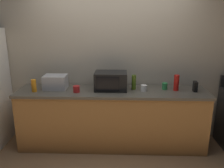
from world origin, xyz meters
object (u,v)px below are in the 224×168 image
Objects in this scene: toaster_oven at (55,82)px; mug_green at (165,86)px; mug_red at (76,89)px; microwave at (111,81)px; bottle_hot_sauce at (176,83)px; mug_white at (144,88)px; cordless_phone at (195,86)px; bottle_olive_oil at (134,82)px; bottle_dish_soap at (34,86)px.

toaster_oven is 3.35× the size of mug_green.
toaster_oven reaches higher than mug_green.
toaster_oven is 0.39m from mug_red.
microwave is 0.53m from mug_red.
bottle_hot_sauce reaches higher than mug_white.
cordless_phone is 0.68× the size of bottle_olive_oil.
microwave reaches higher than cordless_phone.
mug_white is at bearing 3.10° from bottle_dish_soap.
toaster_oven is 2.09m from cordless_phone.
bottle_dish_soap is (-0.28, -0.16, -0.01)m from toaster_oven.
bottle_dish_soap is (-1.47, -0.17, -0.02)m from bottle_olive_oil.
mug_green is (1.94, 0.18, -0.04)m from bottle_dish_soap.
bottle_dish_soap is at bearing -173.31° from bottle_olive_oil.
mug_red is at bearing -168.08° from bottle_olive_oil.
mug_white is at bearing -30.63° from bottle_olive_oil.
mug_red is (-1.74, -0.10, -0.03)m from cordless_phone.
bottle_dish_soap is at bearing -176.90° from mug_white.
bottle_hot_sauce is 2.57× the size of mug_white.
bottle_hot_sauce reaches higher than mug_red.
microwave is at bearing 179.10° from bottle_hot_sauce.
bottle_olive_oil is 2.33× the size of mug_red.
toaster_oven is at bearing -179.34° from bottle_olive_oil.
bottle_olive_oil reaches higher than mug_red.
mug_white is (-0.75, -0.01, -0.03)m from cordless_phone.
bottle_dish_soap is at bearing -176.42° from bottle_hot_sauce.
mug_white is (1.33, -0.07, -0.06)m from toaster_oven.
bottle_dish_soap is (-2.36, -0.10, 0.02)m from cordless_phone.
mug_red is (0.63, -0.01, -0.04)m from bottle_dish_soap.
cordless_phone is at bearing 2.34° from bottle_dish_soap.
toaster_oven reaches higher than mug_white.
mug_red is at bearing -0.51° from bottle_dish_soap.
mug_white is at bearing -163.85° from mug_green.
bottle_olive_oil reaches higher than cordless_phone.
toaster_oven is 1.19m from bottle_olive_oil.
mug_green is at bearing 171.68° from cordless_phone.
microwave is 1.41× the size of toaster_oven.
toaster_oven is at bearing 176.94° from mug_white.
mug_red is at bearing -174.69° from bottle_hot_sauce.
bottle_olive_oil reaches higher than mug_white.
microwave reaches higher than mug_green.
mug_green is (0.33, 0.09, 0.01)m from mug_white.
toaster_oven is (-0.84, 0.01, -0.03)m from microwave.
bottle_olive_oil reaches higher than toaster_oven.
toaster_oven reaches higher than bottle_dish_soap.
mug_red is at bearing -162.94° from microwave.
microwave reaches higher than bottle_dish_soap.
bottle_hot_sauce is at bearing -0.87° from toaster_oven.
cordless_phone is at bearing 3.36° from mug_red.
mug_green is at bearing 162.27° from bottle_hot_sauce.
bottle_hot_sauce is at bearing -0.90° from microwave.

